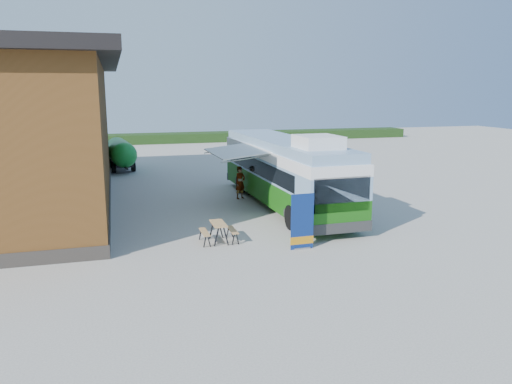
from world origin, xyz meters
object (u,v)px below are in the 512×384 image
object	(u,v)px
person_a	(240,183)
banner	(302,227)
bus	(284,170)
picnic_table	(219,228)
person_b	(250,180)
slurry_tanker	(121,152)

from	to	relation	value
person_a	banner	bearing A→B (deg)	-117.73
bus	person_a	bearing A→B (deg)	125.32
picnic_table	person_a	size ratio (longest dim) A/B	0.77
bus	person_b	bearing A→B (deg)	104.07
picnic_table	person_a	bearing A→B (deg)	69.81
picnic_table	person_a	xyz separation A→B (m)	(2.71, 7.32, 0.30)
banner	slurry_tanker	size ratio (longest dim) A/B	0.35
picnic_table	slurry_tanker	world-z (taller)	slurry_tanker
person_a	person_b	bearing A→B (deg)	20.61
picnic_table	bus	bearing A→B (deg)	48.96
picnic_table	person_b	bearing A→B (deg)	67.01
banner	person_b	size ratio (longest dim) A/B	1.29
bus	banner	bearing A→B (deg)	-105.19
banner	picnic_table	world-z (taller)	banner
bus	person_b	size ratio (longest dim) A/B	7.90
banner	picnic_table	bearing A→B (deg)	147.48
picnic_table	person_a	distance (m)	7.81
slurry_tanker	bus	bearing A→B (deg)	-67.93
person_b	slurry_tanker	xyz separation A→B (m)	(-6.80, 10.96, 0.46)
person_a	slurry_tanker	bearing A→B (deg)	88.51
picnic_table	slurry_tanker	distance (m)	19.49
bus	slurry_tanker	size ratio (longest dim) A/B	2.15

